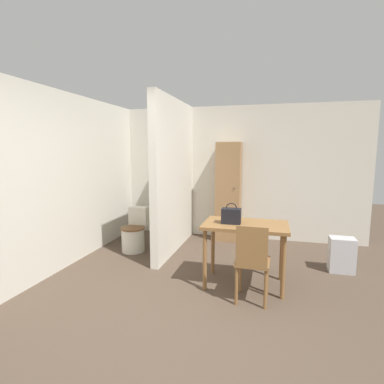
{
  "coord_description": "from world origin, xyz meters",
  "views": [
    {
      "loc": [
        0.8,
        -2.39,
        1.68
      ],
      "look_at": [
        -0.19,
        1.38,
        1.13
      ],
      "focal_mm": 28.0,
      "sensor_mm": 36.0,
      "label": 1
    }
  ],
  "objects": [
    {
      "name": "toilet",
      "position": [
        -1.38,
        2.1,
        0.29
      ],
      "size": [
        0.4,
        0.55,
        0.71
      ],
      "color": "silver",
      "rests_on": "ground_plane"
    },
    {
      "name": "wall_back",
      "position": [
        0.0,
        3.36,
        1.25
      ],
      "size": [
        5.03,
        0.12,
        2.5
      ],
      "color": "beige",
      "rests_on": "ground_plane"
    },
    {
      "name": "handbag",
      "position": [
        0.36,
        1.19,
        0.89
      ],
      "size": [
        0.23,
        0.14,
        0.26
      ],
      "color": "black",
      "rests_on": "dining_table"
    },
    {
      "name": "dining_table",
      "position": [
        0.53,
        1.23,
        0.68
      ],
      "size": [
        1.02,
        0.64,
        0.79
      ],
      "color": "brown",
      "rests_on": "ground_plane"
    },
    {
      "name": "ground_plane",
      "position": [
        0.0,
        0.0,
        0.0
      ],
      "size": [
        16.0,
        16.0,
        0.0
      ],
      "primitive_type": "plane",
      "color": "#4C3D30"
    },
    {
      "name": "space_heater",
      "position": [
        1.8,
        1.99,
        0.24
      ],
      "size": [
        0.33,
        0.24,
        0.48
      ],
      "color": "#BCBCC1",
      "rests_on": "ground_plane"
    },
    {
      "name": "wooden_cabinet",
      "position": [
        0.06,
        3.1,
        0.91
      ],
      "size": [
        0.45,
        0.39,
        1.83
      ],
      "color": "#997047",
      "rests_on": "ground_plane"
    },
    {
      "name": "partition_wall",
      "position": [
        -0.75,
        2.35,
        1.25
      ],
      "size": [
        0.12,
        1.91,
        2.5
      ],
      "color": "beige",
      "rests_on": "ground_plane"
    },
    {
      "name": "wall_left",
      "position": [
        -2.08,
        1.65,
        1.25
      ],
      "size": [
        0.12,
        4.3,
        2.5
      ],
      "color": "beige",
      "rests_on": "ground_plane"
    },
    {
      "name": "wooden_chair",
      "position": [
        0.64,
        0.8,
        0.49
      ],
      "size": [
        0.38,
        0.38,
        0.9
      ],
      "rotation": [
        0.0,
        0.0,
        -0.04
      ],
      "color": "brown",
      "rests_on": "ground_plane"
    }
  ]
}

